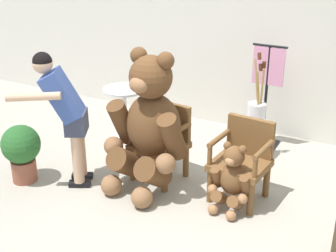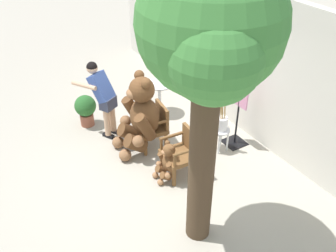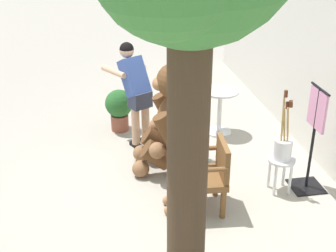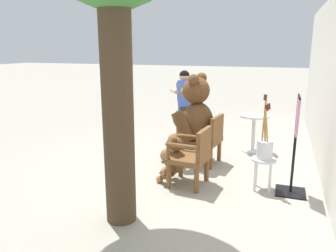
# 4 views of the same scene
# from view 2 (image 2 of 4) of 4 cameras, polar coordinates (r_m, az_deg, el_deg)

# --- Properties ---
(ground_plane) EXTENTS (60.00, 60.00, 0.00)m
(ground_plane) POSITION_cam_2_polar(r_m,az_deg,el_deg) (6.80, -3.92, -6.26)
(ground_plane) COLOR #A8A091
(back_wall) EXTENTS (10.00, 0.16, 2.80)m
(back_wall) POSITION_cam_2_polar(r_m,az_deg,el_deg) (7.26, 12.76, 8.88)
(back_wall) COLOR silver
(back_wall) RESTS_ON ground
(wooden_chair_left) EXTENTS (0.62, 0.59, 0.86)m
(wooden_chair_left) POSITION_cam_2_polar(r_m,az_deg,el_deg) (7.05, -2.16, 0.17)
(wooden_chair_left) COLOR brown
(wooden_chair_left) RESTS_ON ground
(wooden_chair_right) EXTENTS (0.60, 0.56, 0.86)m
(wooden_chair_right) POSITION_cam_2_polar(r_m,az_deg,el_deg) (6.38, 2.16, -3.95)
(wooden_chair_right) COLOR brown
(wooden_chair_right) RESTS_ON ground
(teddy_bear_large) EXTENTS (0.95, 0.93, 1.56)m
(teddy_bear_large) POSITION_cam_2_polar(r_m,az_deg,el_deg) (6.80, -4.22, 1.70)
(teddy_bear_large) COLOR brown
(teddy_bear_large) RESTS_ON ground
(teddy_bear_small) EXTENTS (0.44, 0.43, 0.73)m
(teddy_bear_small) POSITION_cam_2_polar(r_m,az_deg,el_deg) (6.33, -0.04, -5.46)
(teddy_bear_small) COLOR brown
(teddy_bear_small) RESTS_ON ground
(person_visitor) EXTENTS (0.68, 0.71, 1.53)m
(person_visitor) POSITION_cam_2_polar(r_m,az_deg,el_deg) (7.25, -9.95, 4.83)
(person_visitor) COLOR black
(person_visitor) RESTS_ON ground
(white_stool) EXTENTS (0.34, 0.34, 0.46)m
(white_stool) POSITION_cam_2_polar(r_m,az_deg,el_deg) (7.05, 8.02, -1.23)
(white_stool) COLOR silver
(white_stool) RESTS_ON ground
(brush_bucket) EXTENTS (0.22, 0.22, 0.90)m
(brush_bucket) POSITION_cam_2_polar(r_m,az_deg,el_deg) (6.89, 8.19, 0.65)
(brush_bucket) COLOR white
(brush_bucket) RESTS_ON white_stool
(round_side_table) EXTENTS (0.56, 0.56, 0.72)m
(round_side_table) POSITION_cam_2_polar(r_m,az_deg,el_deg) (8.07, -1.29, 4.78)
(round_side_table) COLOR silver
(round_side_table) RESTS_ON ground
(patio_tree) EXTENTS (1.66, 1.58, 3.91)m
(patio_tree) POSITION_cam_2_polar(r_m,az_deg,el_deg) (3.92, 6.55, 12.89)
(patio_tree) COLOR #473523
(patio_tree) RESTS_ON ground
(potted_plant) EXTENTS (0.44, 0.44, 0.68)m
(potted_plant) POSITION_cam_2_polar(r_m,az_deg,el_deg) (7.86, -12.44, 2.63)
(potted_plant) COLOR brown
(potted_plant) RESTS_ON ground
(clothing_display_stand) EXTENTS (0.44, 0.40, 1.36)m
(clothing_display_stand) POSITION_cam_2_polar(r_m,az_deg,el_deg) (7.07, 10.64, 2.16)
(clothing_display_stand) COLOR black
(clothing_display_stand) RESTS_ON ground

